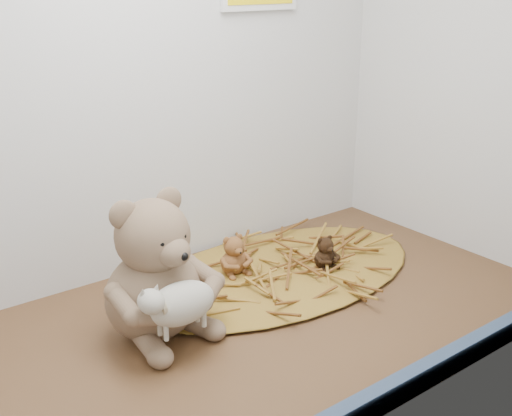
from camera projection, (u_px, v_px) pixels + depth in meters
alcove_shell at (184, 46)px, 95.81cm from camera, size 120.40×60.20×90.40cm
front_rail at (351, 415)px, 82.49cm from camera, size 119.28×2.20×3.60cm
straw_bed at (279, 271)px, 124.89cm from camera, size 61.44×35.67×1.19cm
main_teddy at (152, 266)px, 100.76cm from camera, size 22.09×22.99×23.92cm
toy_lamb at (181, 303)px, 95.37cm from camera, size 14.30×8.73×9.24cm
mini_teddy_tan at (233, 253)px, 122.10cm from camera, size 6.95×7.27×7.84cm
mini_teddy_brown at (325, 251)px, 124.80cm from camera, size 5.60×5.87×6.50cm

